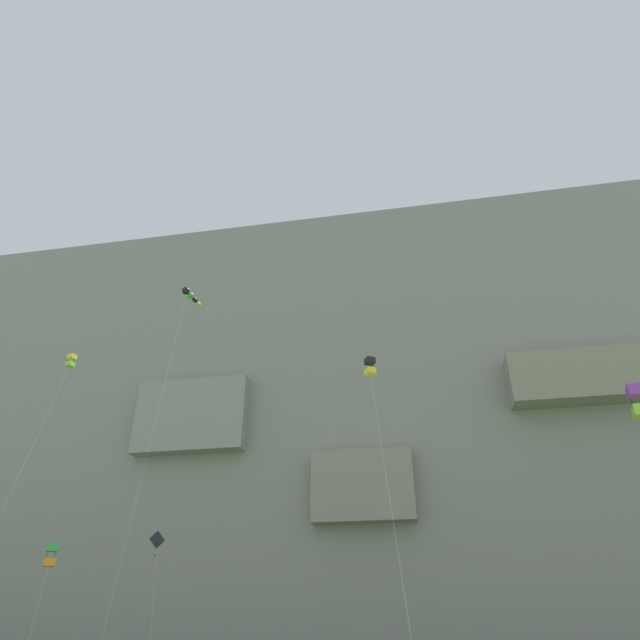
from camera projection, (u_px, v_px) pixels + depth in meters
cliff_face at (369, 424)px, 79.89m from camera, size 180.00×26.66×59.69m
kite_windsock_upper_right at (190, 296)px, 50.69m from camera, size 2.58×4.02×30.62m
kite_diamond_low_center at (157, 545)px, 47.60m from camera, size 2.71×2.39×11.06m
kite_box_upper_mid at (640, 401)px, 36.80m from camera, size 1.29×5.31×17.68m
kite_box_mid_right at (370, 368)px, 35.10m from camera, size 2.10×1.68×18.46m
kite_box_high_right at (70, 363)px, 49.06m from camera, size 1.49×5.18×24.93m
kite_box_far_right at (51, 555)px, 43.97m from camera, size 3.16×4.76×9.44m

